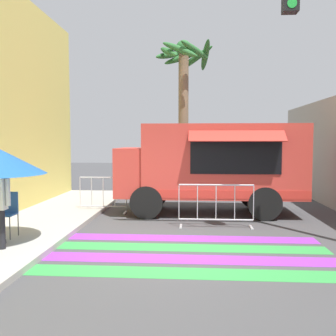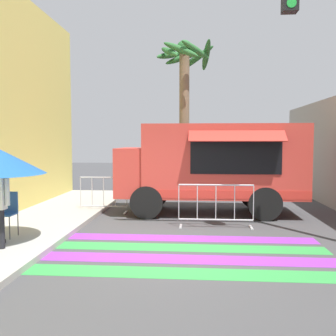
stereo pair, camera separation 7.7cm
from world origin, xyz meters
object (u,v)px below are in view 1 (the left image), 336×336
food_truck (208,163)px  barricade_front (216,206)px  traffic_signal_pole (318,44)px  folding_chair (7,210)px  palm_tree (184,90)px  barricade_side (103,196)px

food_truck → barricade_front: size_ratio=2.88×
food_truck → traffic_signal_pole: 4.76m
folding_chair → palm_tree: size_ratio=0.16×
food_truck → barricade_side: size_ratio=3.76×
barricade_front → palm_tree: palm_tree is taller
food_truck → palm_tree: size_ratio=0.92×
food_truck → barricade_side: food_truck is taller
food_truck → palm_tree: bearing=105.3°
food_truck → folding_chair: size_ratio=5.67×
barricade_side → barricade_front: bearing=-27.0°
food_truck → barricade_front: food_truck is taller
traffic_signal_pole → barricade_side: bearing=150.5°
traffic_signal_pole → barricade_side: 7.26m
folding_chair → barricade_front: 4.99m
traffic_signal_pole → folding_chair: bearing=-176.6°
folding_chair → barricade_side: bearing=52.1°
food_truck → folding_chair: (-4.54, -3.63, -0.82)m
palm_tree → folding_chair: bearing=-119.1°
barricade_front → palm_tree: (-0.96, 4.93, 3.64)m
folding_chair → barricade_side: size_ratio=0.66×
traffic_signal_pole → food_truck: bearing=123.9°
barricade_front → palm_tree: 6.20m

